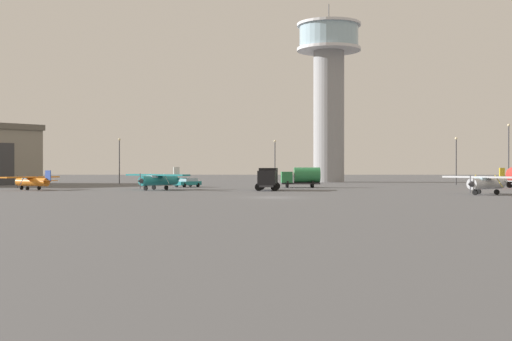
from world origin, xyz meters
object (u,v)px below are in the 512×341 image
(truck_fuel_tanker_green, at_px, (303,177))
(light_post_west, at_px, (120,156))
(truck_box_black, at_px, (269,178))
(light_post_centre, at_px, (276,157))
(airplane_silver, at_px, (488,182))
(light_post_north, at_px, (457,156))
(control_tower, at_px, (330,82))
(airplane_orange, at_px, (34,181))
(airplane_teal, at_px, (160,179))
(car_teal, at_px, (188,182))
(light_post_east, at_px, (510,149))

(truck_fuel_tanker_green, distance_m, light_post_west, 39.34)
(truck_box_black, bearing_deg, light_post_centre, -178.51)
(truck_box_black, distance_m, light_post_west, 43.65)
(airplane_silver, xyz_separation_m, light_post_centre, (-22.01, 47.79, 3.42))
(light_post_north, distance_m, light_post_centre, 31.63)
(control_tower, xyz_separation_m, airplane_orange, (-44.21, -47.58, -19.17))
(airplane_silver, xyz_separation_m, truck_fuel_tanker_green, (-18.72, 24.75, 0.26))
(light_post_west, distance_m, light_post_north, 59.55)
(airplane_teal, distance_m, truck_box_black, 14.44)
(airplane_teal, relative_size, light_post_west, 1.11)
(airplane_orange, relative_size, truck_fuel_tanker_green, 1.43)
(airplane_teal, distance_m, car_teal, 12.73)
(light_post_east, bearing_deg, light_post_centre, 162.12)
(truck_fuel_tanker_green, height_order, car_teal, truck_fuel_tanker_green)
(airplane_silver, distance_m, light_post_north, 41.32)
(light_post_centre, bearing_deg, airplane_teal, -116.23)
(airplane_orange, bearing_deg, truck_fuel_tanker_green, -133.43)
(airplane_silver, distance_m, car_teal, 45.02)
(truck_box_black, height_order, light_post_north, light_post_north)
(airplane_teal, bearing_deg, control_tower, -175.00)
(truck_fuel_tanker_green, relative_size, light_post_west, 0.69)
(airplane_teal, bearing_deg, truck_fuel_tanker_green, 152.27)
(airplane_silver, bearing_deg, airplane_orange, -55.96)
(airplane_silver, relative_size, light_post_centre, 1.06)
(control_tower, distance_m, truck_fuel_tanker_green, 42.45)
(airplane_orange, height_order, light_post_centre, light_post_centre)
(airplane_teal, bearing_deg, light_post_west, -124.60)
(truck_fuel_tanker_green, bearing_deg, light_post_north, -151.93)
(airplane_silver, bearing_deg, car_teal, -78.58)
(light_post_centre, bearing_deg, light_post_west, 179.76)
(control_tower, bearing_deg, truck_fuel_tanker_green, -102.20)
(car_teal, relative_size, light_post_east, 0.43)
(airplane_orange, bearing_deg, light_post_east, -132.76)
(car_teal, bearing_deg, light_post_west, -103.00)
(control_tower, xyz_separation_m, airplane_silver, (10.67, -61.97, -19.00))
(control_tower, bearing_deg, light_post_centre, -128.65)
(car_teal, height_order, light_post_east, light_post_east)
(light_post_north, bearing_deg, truck_fuel_tanker_green, -150.54)
(control_tower, xyz_separation_m, truck_fuel_tanker_green, (-8.05, -37.22, -18.74))
(truck_box_black, bearing_deg, truck_fuel_tanker_green, 160.20)
(airplane_teal, bearing_deg, light_post_east, 146.29)
(airplane_silver, distance_m, truck_box_black, 27.37)
(airplane_silver, relative_size, airplane_orange, 1.03)
(airplane_silver, bearing_deg, light_post_centre, -106.54)
(truck_fuel_tanker_green, xyz_separation_m, light_post_east, (34.60, 10.82, 4.28))
(truck_box_black, bearing_deg, car_teal, -134.89)
(truck_fuel_tanker_green, bearing_deg, control_tower, -103.59)
(light_post_east, bearing_deg, light_post_west, 169.44)
(truck_fuel_tanker_green, relative_size, light_post_centre, 0.72)
(control_tower, distance_m, light_post_centre, 23.93)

